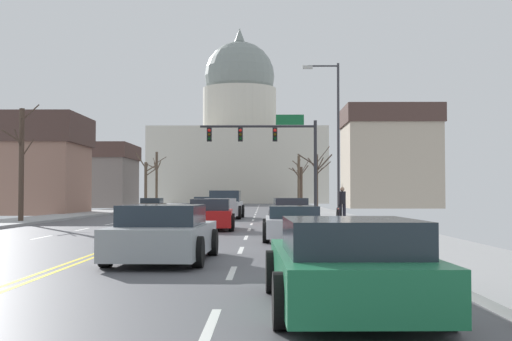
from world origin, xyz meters
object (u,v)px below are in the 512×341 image
(sedan_near_03, at_px, (293,223))
(pedestrian_00, at_px, (342,202))
(pickup_truck_near_00, at_px, (224,206))
(bicycle_parked, at_px, (339,214))
(street_lamp_right, at_px, (334,128))
(signal_gantry, at_px, (273,142))
(sedan_near_04, at_px, (164,234))
(sedan_oncoming_01, at_px, (203,203))
(sedan_near_02, at_px, (211,215))
(sedan_oncoming_00, at_px, (151,206))
(sedan_near_01, at_px, (290,211))
(sedan_near_05, at_px, (347,266))

(sedan_near_03, relative_size, pedestrian_00, 2.76)
(pickup_truck_near_00, relative_size, bicycle_parked, 3.11)
(street_lamp_right, bearing_deg, pickup_truck_near_00, 144.14)
(signal_gantry, distance_m, pickup_truck_near_00, 6.70)
(street_lamp_right, relative_size, sedan_near_04, 1.86)
(signal_gantry, height_order, bicycle_parked, signal_gantry)
(sedan_near_04, distance_m, sedan_oncoming_01, 50.42)
(pickup_truck_near_00, distance_m, bicycle_parked, 10.06)
(sedan_oncoming_01, height_order, pedestrian_00, pedestrian_00)
(sedan_near_02, height_order, sedan_near_03, sedan_near_02)
(street_lamp_right, height_order, pedestrian_00, street_lamp_right)
(sedan_near_03, height_order, bicycle_parked, sedan_near_03)
(street_lamp_right, xyz_separation_m, sedan_near_02, (-6.06, -8.90, -4.51))
(sedan_oncoming_00, relative_size, bicycle_parked, 2.59)
(sedan_oncoming_01, distance_m, pedestrian_00, 33.30)
(sedan_near_02, relative_size, sedan_oncoming_00, 0.96)
(pickup_truck_near_00, height_order, pedestrian_00, pedestrian_00)
(pickup_truck_near_00, bearing_deg, sedan_oncoming_00, 115.94)
(sedan_oncoming_00, bearing_deg, sedan_near_02, -75.68)
(sedan_near_01, xyz_separation_m, sedan_near_03, (-0.37, -12.01, -0.08))
(sedan_near_01, relative_size, sedan_near_04, 0.93)
(signal_gantry, bearing_deg, sedan_near_05, -89.37)
(bicycle_parked, bearing_deg, pedestrian_00, -66.68)
(pickup_truck_near_00, height_order, sedan_near_04, pickup_truck_near_00)
(sedan_near_05, height_order, sedan_oncoming_00, sedan_near_05)
(sedan_near_02, height_order, sedan_near_04, sedan_near_02)
(sedan_near_03, distance_m, sedan_oncoming_01, 43.75)
(pickup_truck_near_00, xyz_separation_m, sedan_near_03, (3.36, -19.67, -0.22))
(signal_gantry, xyz_separation_m, sedan_oncoming_01, (-6.48, 19.37, -4.40))
(signal_gantry, xyz_separation_m, sedan_near_03, (0.29, -23.85, -4.45))
(street_lamp_right, relative_size, pickup_truck_near_00, 1.55)
(signal_gantry, distance_m, sedan_oncoming_01, 20.90)
(sedan_near_04, relative_size, sedan_near_05, 0.99)
(sedan_near_05, bearing_deg, bicycle_parked, 83.97)
(sedan_near_02, height_order, sedan_near_05, sedan_near_02)
(sedan_oncoming_01, bearing_deg, sedan_near_05, -83.06)
(sedan_near_03, bearing_deg, pickup_truck_near_00, 99.69)
(sedan_oncoming_01, bearing_deg, sedan_oncoming_00, -109.39)
(street_lamp_right, relative_size, pedestrian_00, 5.03)
(sedan_oncoming_00, xyz_separation_m, sedan_oncoming_01, (3.38, 9.60, 0.04))
(sedan_oncoming_00, height_order, sedan_oncoming_01, sedan_oncoming_01)
(sedan_near_03, height_order, sedan_near_05, sedan_near_05)
(sedan_near_01, xyz_separation_m, sedan_oncoming_01, (-7.14, 31.22, -0.03))
(sedan_oncoming_00, bearing_deg, sedan_oncoming_01, 70.61)
(street_lamp_right, height_order, sedan_oncoming_00, street_lamp_right)
(street_lamp_right, bearing_deg, sedan_oncoming_01, 109.01)
(sedan_oncoming_00, bearing_deg, bicycle_parked, -59.50)
(sedan_oncoming_00, height_order, pedestrian_00, pedestrian_00)
(sedan_near_05, distance_m, pedestrian_00, 24.92)
(signal_gantry, distance_m, street_lamp_right, 9.28)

